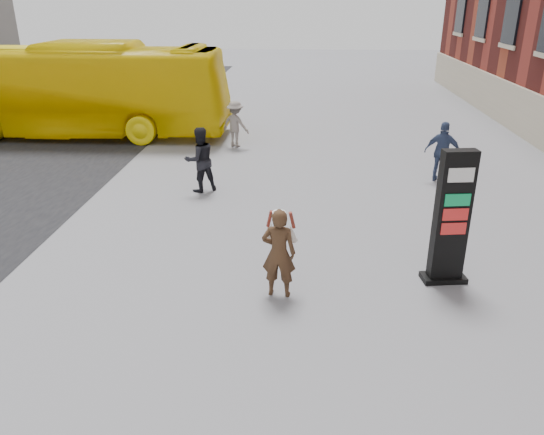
# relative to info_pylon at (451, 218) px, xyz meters

# --- Properties ---
(ground) EXTENTS (100.00, 100.00, 0.00)m
(ground) POSITION_rel_info_pylon_xyz_m (-3.60, -0.86, -1.31)
(ground) COLOR #9E9EA3
(info_pylon) EXTENTS (0.89, 0.53, 2.62)m
(info_pylon) POSITION_rel_info_pylon_xyz_m (0.00, 0.00, 0.00)
(info_pylon) COLOR black
(info_pylon) RESTS_ON ground
(woman) EXTENTS (0.68, 0.63, 1.71)m
(woman) POSITION_rel_info_pylon_xyz_m (-3.19, -0.72, -0.43)
(woman) COLOR #362314
(woman) RESTS_ON ground
(bus) EXTENTS (12.85, 3.01, 3.58)m
(bus) POSITION_rel_info_pylon_xyz_m (-12.21, 11.06, 0.48)
(bus) COLOR yellow
(bus) RESTS_ON road
(pedestrian_a) EXTENTS (1.12, 1.06, 1.83)m
(pedestrian_a) POSITION_rel_info_pylon_xyz_m (-5.67, 4.85, -0.39)
(pedestrian_a) COLOR black
(pedestrian_a) RESTS_ON ground
(pedestrian_b) EXTENTS (1.24, 1.04, 1.67)m
(pedestrian_b) POSITION_rel_info_pylon_xyz_m (-5.29, 9.73, -0.48)
(pedestrian_b) COLOR gray
(pedestrian_b) RESTS_ON ground
(pedestrian_c) EXTENTS (1.14, 0.78, 1.79)m
(pedestrian_c) POSITION_rel_info_pylon_xyz_m (1.32, 6.15, -0.42)
(pedestrian_c) COLOR #364468
(pedestrian_c) RESTS_ON ground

